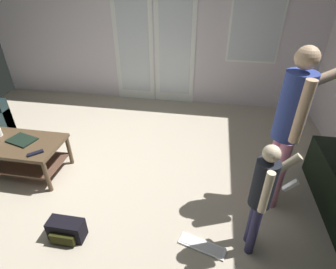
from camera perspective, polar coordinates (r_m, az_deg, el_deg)
name	(u,v)px	position (r m, az deg, el deg)	size (l,w,h in m)	color
ground_plane	(105,182)	(3.35, -13.39, -9.87)	(5.97, 4.99, 0.02)	#AEA28D
wall_back_with_doors	(151,29)	(4.91, -3.60, 21.78)	(5.97, 0.09, 2.67)	silver
coffee_table	(21,151)	(3.66, -29.26, -3.08)	(1.02, 0.59, 0.45)	#4D3A26
person_adult	(291,120)	(2.68, 25.15, 2.90)	(0.69, 0.52, 1.68)	pink
person_child	(263,193)	(2.28, 19.78, -11.76)	(0.39, 0.31, 1.13)	#312E53
backpack	(66,230)	(2.81, -21.11, -18.72)	(0.34, 0.19, 0.21)	black
loose_keyboard	(202,246)	(2.68, 7.39, -22.77)	(0.46, 0.24, 0.02)	white
laptop_closed	(22,140)	(3.60, -29.06, -1.06)	(0.32, 0.22, 0.02)	black
tv_remote_black	(35,153)	(3.28, -26.78, -3.63)	(0.17, 0.05, 0.02)	black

